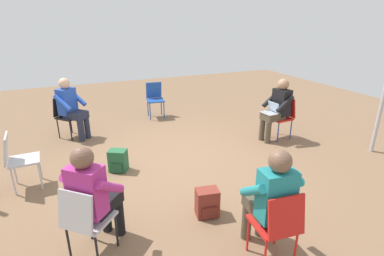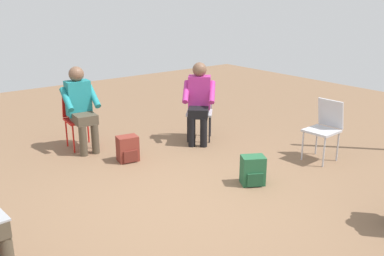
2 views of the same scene
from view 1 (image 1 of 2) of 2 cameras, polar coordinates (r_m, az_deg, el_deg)
ground_plane at (r=5.23m, az=-3.16°, el=-6.42°), size 14.48×14.48×0.00m
chair_east at (r=7.46m, az=-7.09°, el=5.85°), size 0.48×0.44×0.85m
chair_south at (r=6.33m, az=16.90°, el=2.42°), size 0.43×0.47×0.85m
chair_northeast at (r=6.65m, az=-22.84°, el=2.52°), size 0.59×0.58×0.85m
chair_northwest at (r=3.27m, az=-19.64°, el=-15.92°), size 0.59×0.58×0.85m
chair_north at (r=4.92m, az=-30.28°, el=-4.84°), size 0.42×0.46×0.85m
chair_west at (r=3.14m, az=16.01°, el=-17.05°), size 0.47×0.44×0.85m
person_with_laptop at (r=6.16m, az=15.94°, el=3.95°), size 0.52×0.54×1.24m
person_in_magenta at (r=3.26m, az=-18.24°, el=-11.59°), size 0.63×0.63×1.24m
person_in_blue at (r=6.48m, az=-22.06°, el=4.02°), size 0.63×0.63×1.24m
person_in_teal at (r=3.14m, az=14.69°, el=-12.51°), size 0.54×0.52×1.24m
backpack_near_laptop_user at (r=3.89m, az=2.90°, el=-14.24°), size 0.28×0.31×0.36m
backpack_by_empty_chair at (r=5.02m, az=-13.87°, el=-6.25°), size 0.31×0.34×0.36m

